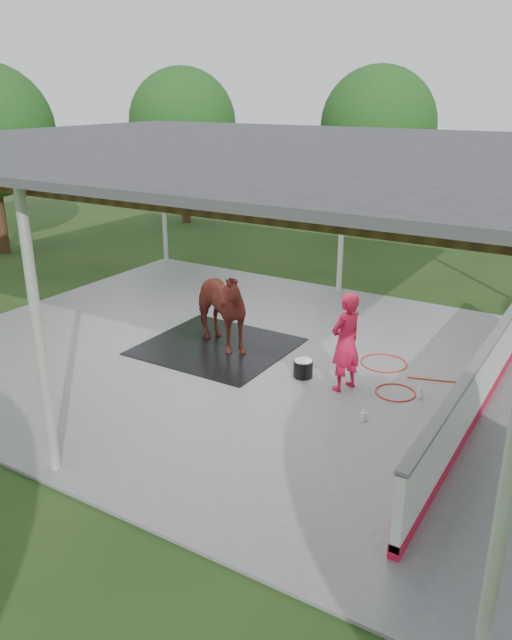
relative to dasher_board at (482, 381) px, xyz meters
The scene contains 12 objects.
ground 4.64m from the dasher_board, behind, with size 100.00×100.00×0.00m, color #1E3814.
concrete_slab 4.63m from the dasher_board, behind, with size 12.00×10.00×0.05m, color slate.
pavilion_structure 5.70m from the dasher_board, behind, with size 12.60×10.60×4.05m.
dasher_board is the anchor object (origin of this frame).
tree_belt 5.43m from the dasher_board, 168.18° to the left, with size 28.00×28.00×5.80m.
rubber_mat 5.20m from the dasher_board, behind, with size 2.83×2.65×0.02m, color black.
horse 5.18m from the dasher_board, behind, with size 0.91×1.99×1.68m, color maroon.
handler 2.27m from the dasher_board, behind, with size 0.64×0.42×1.75m, color red.
wash_bucket 3.07m from the dasher_board, behind, with size 0.35×0.35×0.33m.
soap_bottle_a 1.04m from the dasher_board, behind, with size 0.10×0.10×0.27m, color silver.
soap_bottle_b 1.98m from the dasher_board, 140.22° to the right, with size 0.09×0.09×0.19m, color #338CD8.
hose_coil 1.91m from the dasher_board, 160.86° to the left, with size 2.21×1.86×0.02m.
Camera 1 is at (6.20, -9.53, 4.95)m, focal length 35.00 mm.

